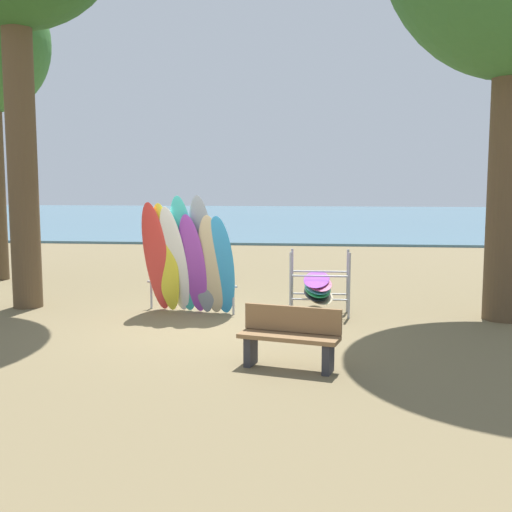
% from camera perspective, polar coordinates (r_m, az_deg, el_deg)
% --- Properties ---
extents(ground_plane, '(80.00, 80.00, 0.00)m').
position_cam_1_polar(ground_plane, '(11.61, -4.35, -6.14)').
color(ground_plane, brown).
extents(lake_water, '(80.00, 36.00, 0.10)m').
position_cam_1_polar(lake_water, '(43.25, 3.09, 3.44)').
color(lake_water, '#477084').
rests_on(lake_water, ground).
extents(leaning_board_pile, '(1.96, 0.94, 2.33)m').
position_cam_1_polar(leaning_board_pile, '(12.36, -6.15, -0.37)').
color(leaning_board_pile, red).
rests_on(leaning_board_pile, ground).
extents(board_storage_rack, '(1.15, 2.13, 1.25)m').
position_cam_1_polar(board_storage_rack, '(12.38, 5.56, -2.74)').
color(board_storage_rack, '#9EA0A5').
rests_on(board_storage_rack, ground).
extents(park_bench, '(1.46, 0.75, 0.85)m').
position_cam_1_polar(park_bench, '(8.89, 3.06, -7.18)').
color(park_bench, '#2D2D33').
rests_on(park_bench, ground).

